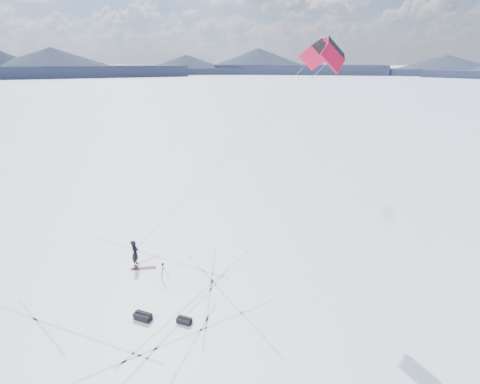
% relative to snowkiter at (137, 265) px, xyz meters
% --- Properties ---
extents(ground, '(1800.00, 1800.00, 0.00)m').
position_rel_snowkiter_xyz_m(ground, '(1.10, -2.52, 0.00)').
color(ground, white).
extents(horizon_hills, '(704.84, 706.81, 10.66)m').
position_rel_snowkiter_xyz_m(horizon_hills, '(1.10, -2.52, 4.74)').
color(horizon_hills, '#1B2439').
rests_on(horizon_hills, ground).
extents(snow_tracks, '(17.62, 14.39, 0.01)m').
position_rel_snowkiter_xyz_m(snow_tracks, '(0.53, -3.24, 0.00)').
color(snow_tracks, '#AAB6D1').
rests_on(snow_tracks, ground).
extents(snowkiter, '(0.56, 0.75, 1.87)m').
position_rel_snowkiter_xyz_m(snowkiter, '(0.00, 0.00, 0.00)').
color(snowkiter, black).
rests_on(snowkiter, ground).
extents(snowboard, '(1.64, 0.74, 0.04)m').
position_rel_snowkiter_xyz_m(snowboard, '(0.63, -0.33, 0.02)').
color(snowboard, maroon).
rests_on(snowboard, ground).
extents(tripod, '(0.61, 0.54, 1.16)m').
position_rel_snowkiter_xyz_m(tripod, '(2.44, -1.29, 0.75)').
color(tripod, black).
rests_on(tripod, ground).
extents(gear_bag_a, '(1.04, 0.64, 0.43)m').
position_rel_snowkiter_xyz_m(gear_bag_a, '(2.63, -4.98, 0.19)').
color(gear_bag_a, black).
rests_on(gear_bag_a, ground).
extents(gear_bag_b, '(0.84, 0.52, 0.36)m').
position_rel_snowkiter_xyz_m(gear_bag_b, '(4.92, -4.90, 0.16)').
color(gear_bag_b, black).
rests_on(gear_bag_b, ground).
extents(power_kite, '(12.90, 5.81, 13.19)m').
position_rel_snowkiter_xyz_m(power_kite, '(11.61, 2.10, 13.44)').
color(power_kite, red).
rests_on(power_kite, ground).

